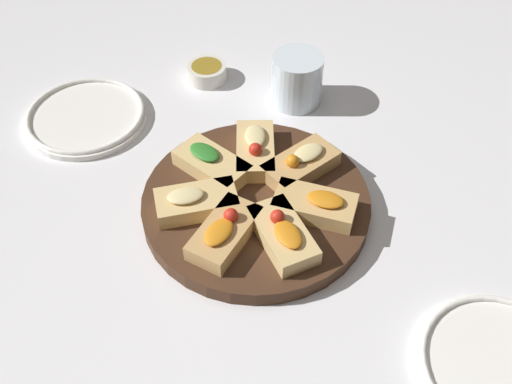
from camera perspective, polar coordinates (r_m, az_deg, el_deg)
ground_plane at (r=0.85m, az=-0.00°, el=-1.66°), size 3.00×3.00×0.00m
serving_board at (r=0.84m, az=-0.00°, el=-1.13°), size 0.32×0.32×0.02m
focaccia_slice_0 at (r=0.77m, az=-3.01°, el=-3.83°), size 0.07×0.11×0.04m
focaccia_slice_1 at (r=0.77m, az=2.58°, el=-4.01°), size 0.12×0.11×0.04m
focaccia_slice_2 at (r=0.81m, az=5.68°, el=-1.23°), size 0.11×0.06×0.03m
focaccia_slice_3 at (r=0.86m, az=4.28°, el=2.67°), size 0.10×0.12×0.04m
focaccia_slice_4 at (r=0.88m, az=-0.07°, el=4.06°), size 0.09×0.12×0.04m
focaccia_slice_5 at (r=0.86m, az=-4.26°, el=2.70°), size 0.12×0.09×0.03m
focaccia_slice_6 at (r=0.81m, az=-5.76°, el=-0.92°), size 0.12×0.11×0.03m
plate_left at (r=1.02m, az=-15.89°, el=6.97°), size 0.20×0.20×0.02m
plate_right at (r=0.76m, az=22.36°, el=-15.14°), size 0.19×0.19×0.02m
water_glass at (r=1.00m, az=3.92°, el=10.63°), size 0.08×0.08×0.09m
dipping_bowl at (r=1.07m, az=-4.69°, el=11.33°), size 0.07×0.07×0.03m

